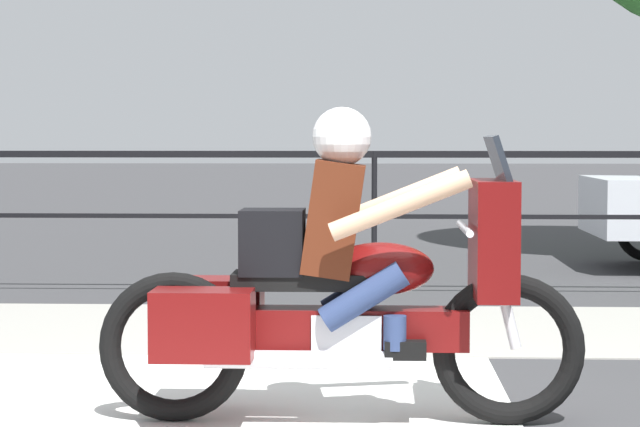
% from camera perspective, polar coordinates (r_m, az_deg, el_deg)
% --- Properties ---
extents(sidewalk_band, '(44.00, 2.40, 0.01)m').
position_cam_1_polar(sidewalk_band, '(9.23, 2.49, -5.27)').
color(sidewalk_band, '#99968E').
rests_on(sidewalk_band, ground).
extents(fence_railing, '(36.00, 0.05, 1.29)m').
position_cam_1_polar(fence_railing, '(11.05, 2.50, 1.44)').
color(fence_railing, black).
rests_on(fence_railing, ground).
extents(motorcycle, '(2.40, 0.76, 1.56)m').
position_cam_1_polar(motorcycle, '(6.14, 0.91, -3.31)').
color(motorcycle, black).
rests_on(motorcycle, ground).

